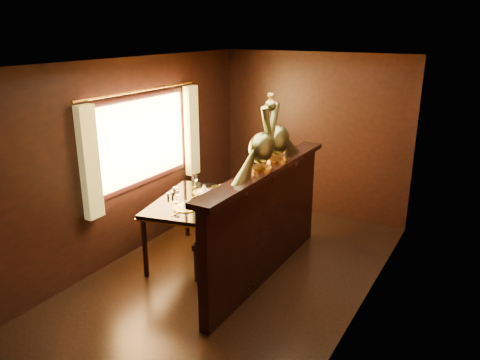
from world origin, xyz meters
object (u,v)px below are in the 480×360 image
(peacock_left, at_px, (262,134))
(peacock_right, at_px, (278,127))
(chair_right, at_px, (249,200))
(dining_table, at_px, (191,205))
(chair_left, at_px, (228,230))

(peacock_left, relative_size, peacock_right, 0.99)
(chair_right, relative_size, peacock_right, 1.57)
(chair_right, height_order, peacock_left, peacock_left)
(dining_table, relative_size, peacock_right, 1.84)
(dining_table, xyz_separation_m, peacock_left, (1.03, -0.09, 1.04))
(dining_table, xyz_separation_m, chair_left, (0.73, -0.32, -0.05))
(chair_left, relative_size, peacock_right, 1.59)
(chair_left, xyz_separation_m, chair_right, (-0.28, 0.99, -0.00))
(dining_table, distance_m, chair_right, 0.81)
(peacock_left, height_order, peacock_right, peacock_right)
(dining_table, relative_size, chair_left, 1.16)
(peacock_left, xyz_separation_m, peacock_right, (0.00, 0.39, 0.01))
(chair_right, bearing_deg, peacock_left, -64.80)
(peacock_right, bearing_deg, chair_right, 146.94)
(dining_table, height_order, chair_left, chair_left)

